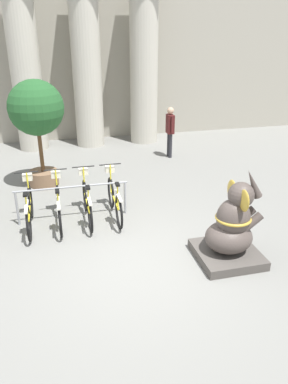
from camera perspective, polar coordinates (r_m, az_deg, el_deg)
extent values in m
plane|color=slate|center=(6.75, -0.69, -10.59)|extent=(60.00, 60.00, 0.00)
cube|color=#A39E8E|center=(14.12, -9.27, 20.08)|extent=(20.00, 0.20, 6.00)
cylinder|color=#BCB7A8|center=(13.13, -17.56, 16.90)|extent=(0.96, 0.96, 5.00)
cylinder|color=#BCB7A8|center=(13.17, -8.70, 17.69)|extent=(0.96, 0.96, 5.00)
cylinder|color=#BCB7A8|center=(13.50, -0.02, 18.08)|extent=(0.96, 0.96, 5.00)
cylinder|color=gray|center=(8.20, -18.74, -2.41)|extent=(0.05, 0.05, 0.75)
cylinder|color=gray|center=(8.26, -2.91, -0.88)|extent=(0.05, 0.05, 0.75)
cylinder|color=gray|center=(8.00, -10.99, 0.77)|extent=(2.38, 0.04, 0.04)
torus|color=black|center=(8.48, -16.92, -1.44)|extent=(0.05, 0.71, 0.71)
torus|color=black|center=(7.55, -17.16, -4.67)|extent=(0.05, 0.71, 0.71)
cube|color=yellow|center=(7.99, -17.07, -2.64)|extent=(0.04, 0.93, 0.04)
cube|color=silver|center=(7.39, -17.50, -2.15)|extent=(0.06, 0.59, 0.03)
cylinder|color=yellow|center=(7.52, -17.38, -2.44)|extent=(0.03, 0.03, 0.56)
cube|color=black|center=(7.40, -17.66, -0.36)|extent=(0.08, 0.18, 0.04)
cylinder|color=yellow|center=(8.31, -17.21, 0.63)|extent=(0.03, 0.03, 0.70)
cylinder|color=black|center=(8.18, -17.50, 2.88)|extent=(0.48, 0.03, 0.03)
cube|color=silver|center=(8.32, -17.36, 2.22)|extent=(0.20, 0.16, 0.14)
torus|color=black|center=(8.47, -12.93, -1.01)|extent=(0.05, 0.71, 0.71)
torus|color=black|center=(7.54, -12.67, -4.19)|extent=(0.05, 0.71, 0.71)
cube|color=yellow|center=(7.98, -12.84, -2.18)|extent=(0.04, 0.93, 0.04)
cube|color=silver|center=(7.38, -12.92, -1.65)|extent=(0.06, 0.59, 0.03)
cylinder|color=yellow|center=(7.51, -12.88, -1.95)|extent=(0.03, 0.03, 0.56)
cube|color=black|center=(7.39, -13.09, 0.14)|extent=(0.08, 0.18, 0.04)
cylinder|color=yellow|center=(8.30, -13.14, 1.07)|extent=(0.03, 0.03, 0.70)
cylinder|color=black|center=(8.18, -13.36, 3.34)|extent=(0.48, 0.03, 0.03)
cube|color=silver|center=(8.32, -13.29, 2.66)|extent=(0.20, 0.16, 0.14)
torus|color=black|center=(8.53, -8.97, -0.52)|extent=(0.05, 0.71, 0.71)
torus|color=black|center=(7.60, -8.22, -3.61)|extent=(0.05, 0.71, 0.71)
cube|color=yellow|center=(8.04, -8.64, -1.65)|extent=(0.04, 0.93, 0.04)
cube|color=silver|center=(7.44, -8.38, -1.08)|extent=(0.06, 0.59, 0.03)
cylinder|color=yellow|center=(7.57, -8.42, -1.39)|extent=(0.03, 0.03, 0.56)
cube|color=black|center=(7.45, -8.55, 0.70)|extent=(0.08, 0.18, 0.04)
cylinder|color=yellow|center=(8.36, -9.10, 1.56)|extent=(0.03, 0.03, 0.70)
cylinder|color=black|center=(8.23, -9.25, 3.82)|extent=(0.48, 0.03, 0.03)
cube|color=silver|center=(8.37, -9.25, 3.14)|extent=(0.20, 0.16, 0.14)
torus|color=black|center=(8.60, -5.06, -0.09)|extent=(0.05, 0.71, 0.71)
torus|color=black|center=(7.68, -3.83, -3.10)|extent=(0.05, 0.71, 0.71)
cube|color=yellow|center=(8.12, -4.49, -1.19)|extent=(0.04, 0.93, 0.04)
cube|color=silver|center=(7.52, -3.90, -0.59)|extent=(0.06, 0.59, 0.03)
cylinder|color=yellow|center=(7.65, -4.02, -0.90)|extent=(0.03, 0.03, 0.56)
cube|color=black|center=(7.53, -4.08, 1.17)|extent=(0.08, 0.18, 0.04)
cylinder|color=yellow|center=(8.43, -5.10, 1.98)|extent=(0.03, 0.03, 0.70)
cylinder|color=black|center=(8.31, -5.19, 4.22)|extent=(0.48, 0.03, 0.03)
cube|color=silver|center=(8.45, -5.26, 3.54)|extent=(0.20, 0.16, 0.14)
cube|color=#4C4742|center=(6.97, 12.51, -9.24)|extent=(1.09, 1.09, 0.17)
ellipsoid|color=#4C423D|center=(6.78, 12.77, -6.71)|extent=(0.84, 0.74, 0.55)
ellipsoid|color=#4C423D|center=(6.63, 13.44, -3.86)|extent=(0.60, 0.55, 0.70)
sphere|color=#4C423D|center=(6.49, 14.57, -0.44)|extent=(0.45, 0.45, 0.45)
ellipsoid|color=#B79333|center=(6.65, 13.24, 0.27)|extent=(0.08, 0.32, 0.38)
ellipsoid|color=#B79333|center=(6.29, 15.02, -1.30)|extent=(0.08, 0.32, 0.38)
cone|color=#4C423D|center=(6.51, 16.29, 1.27)|extent=(0.38, 0.16, 0.56)
cylinder|color=#4C423D|center=(6.88, 14.97, -3.67)|extent=(0.44, 0.15, 0.39)
cylinder|color=#4C423D|center=(6.69, 15.95, -4.60)|extent=(0.44, 0.15, 0.39)
torus|color=#B79333|center=(6.63, 13.44, -3.86)|extent=(0.63, 0.63, 0.05)
cylinder|color=#28282D|center=(12.16, 3.79, 7.27)|extent=(0.11, 0.11, 0.78)
cylinder|color=#28282D|center=(12.00, 4.03, 7.04)|extent=(0.11, 0.11, 0.78)
cube|color=#4C1919|center=(11.91, 4.00, 10.30)|extent=(0.20, 0.32, 0.58)
sphere|color=tan|center=(11.82, 4.06, 12.27)|extent=(0.21, 0.21, 0.21)
cylinder|color=#4C1919|center=(12.08, 3.72, 10.65)|extent=(0.07, 0.07, 0.53)
cylinder|color=#4C1919|center=(11.71, 4.30, 10.22)|extent=(0.07, 0.07, 0.53)
cylinder|color=brown|center=(10.21, -15.00, 2.11)|extent=(0.76, 0.76, 0.39)
cylinder|color=brown|center=(9.97, -15.44, 6.08)|extent=(0.10, 0.10, 1.10)
sphere|color=#235628|center=(9.72, -16.14, 12.24)|extent=(1.36, 1.36, 1.36)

